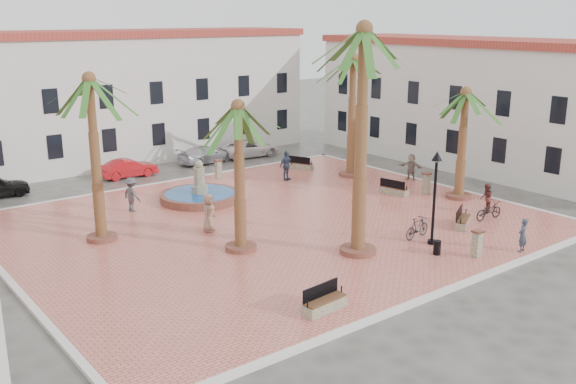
% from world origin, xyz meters
% --- Properties ---
extents(ground, '(120.00, 120.00, 0.00)m').
position_xyz_m(ground, '(0.00, 0.00, 0.00)').
color(ground, '#56544F').
rests_on(ground, ground).
extents(plaza, '(26.00, 22.00, 0.15)m').
position_xyz_m(plaza, '(0.00, 0.00, 0.07)').
color(plaza, '#DB6F5F').
rests_on(plaza, ground).
extents(kerb_n, '(26.30, 0.30, 0.16)m').
position_xyz_m(kerb_n, '(0.00, 11.00, 0.08)').
color(kerb_n, silver).
rests_on(kerb_n, ground).
extents(kerb_s, '(26.30, 0.30, 0.16)m').
position_xyz_m(kerb_s, '(0.00, -11.00, 0.08)').
color(kerb_s, silver).
rests_on(kerb_s, ground).
extents(kerb_e, '(0.30, 22.30, 0.16)m').
position_xyz_m(kerb_e, '(13.00, 0.00, 0.08)').
color(kerb_e, silver).
rests_on(kerb_e, ground).
extents(kerb_w, '(0.30, 22.30, 0.16)m').
position_xyz_m(kerb_w, '(-13.00, 0.00, 0.08)').
color(kerb_w, silver).
rests_on(kerb_w, ground).
extents(building_north, '(30.40, 7.40, 9.50)m').
position_xyz_m(building_north, '(-0.00, 19.99, 4.77)').
color(building_north, silver).
rests_on(building_north, ground).
extents(building_east, '(7.40, 26.40, 9.00)m').
position_xyz_m(building_east, '(19.99, 2.00, 4.52)').
color(building_east, silver).
rests_on(building_east, ground).
extents(fountain, '(4.62, 4.62, 2.39)m').
position_xyz_m(fountain, '(-0.95, 5.85, 0.47)').
color(fountain, brown).
rests_on(fountain, plaza).
extents(palm_nw, '(4.64, 4.64, 7.98)m').
position_xyz_m(palm_nw, '(-8.11, 2.84, 7.00)').
color(palm_nw, brown).
rests_on(palm_nw, plaza).
extents(palm_sw, '(4.69, 4.69, 6.92)m').
position_xyz_m(palm_sw, '(-3.57, -2.37, 5.98)').
color(palm_sw, brown).
rests_on(palm_sw, plaza).
extents(palm_s, '(5.34, 5.34, 10.22)m').
position_xyz_m(palm_s, '(0.39, -5.96, 9.02)').
color(palm_s, brown).
rests_on(palm_s, plaza).
extents(palm_e, '(4.85, 4.85, 6.52)m').
position_xyz_m(palm_e, '(11.39, -3.01, 5.57)').
color(palm_e, brown).
rests_on(palm_e, plaza).
extents(palm_ne, '(4.87, 4.87, 8.10)m').
position_xyz_m(palm_ne, '(10.01, 4.83, 7.07)').
color(palm_ne, brown).
rests_on(palm_ne, plaza).
extents(bench_s, '(1.92, 0.75, 0.99)m').
position_xyz_m(bench_s, '(-4.69, -9.53, 0.43)').
color(bench_s, gray).
rests_on(bench_s, plaza).
extents(bench_se, '(1.83, 1.34, 0.95)m').
position_xyz_m(bench_se, '(7.22, -6.50, 0.42)').
color(bench_se, gray).
rests_on(bench_se, plaza).
extents(bench_e, '(0.90, 1.87, 0.95)m').
position_xyz_m(bench_e, '(8.90, -0.18, 0.42)').
color(bench_e, gray).
rests_on(bench_e, plaza).
extents(bench_ne, '(1.24, 1.83, 0.93)m').
position_xyz_m(bench_ne, '(8.58, 8.40, 0.41)').
color(bench_ne, gray).
rests_on(bench_ne, plaza).
extents(lamppost_s, '(0.48, 0.48, 4.45)m').
position_xyz_m(lamppost_s, '(3.97, -7.23, 3.17)').
color(lamppost_s, black).
rests_on(lamppost_s, plaza).
extents(lamppost_e, '(0.44, 0.44, 4.03)m').
position_xyz_m(lamppost_e, '(9.09, 2.82, 2.88)').
color(lamppost_e, black).
rests_on(lamppost_e, plaza).
extents(bollard_se, '(0.45, 0.45, 1.24)m').
position_xyz_m(bollard_se, '(4.21, -9.56, 0.79)').
color(bollard_se, gray).
rests_on(bollard_se, plaza).
extents(bollard_n, '(0.47, 0.47, 1.25)m').
position_xyz_m(bollard_n, '(2.67, 9.66, 0.80)').
color(bollard_n, gray).
rests_on(bollard_n, plaza).
extents(bollard_e, '(0.51, 0.51, 1.30)m').
position_xyz_m(bollard_e, '(10.53, -1.25, 0.82)').
color(bollard_e, gray).
rests_on(bollard_e, plaza).
extents(litter_bin, '(0.34, 0.34, 0.65)m').
position_xyz_m(litter_bin, '(3.05, -8.30, 0.48)').
color(litter_bin, black).
rests_on(litter_bin, plaza).
extents(cyclist_a, '(0.64, 0.49, 1.57)m').
position_xyz_m(cyclist_a, '(6.41, -10.40, 0.93)').
color(cyclist_a, '#2D3444').
rests_on(cyclist_a, plaza).
extents(bicycle_a, '(1.88, 0.79, 0.96)m').
position_xyz_m(bicycle_a, '(9.25, -6.60, 0.63)').
color(bicycle_a, black).
rests_on(bicycle_a, plaza).
extents(cyclist_b, '(1.00, 0.99, 1.63)m').
position_xyz_m(cyclist_b, '(10.13, -5.78, 0.96)').
color(cyclist_b, '#582926').
rests_on(cyclist_b, plaza).
extents(bicycle_b, '(1.80, 0.68, 1.06)m').
position_xyz_m(bicycle_b, '(4.02, -6.28, 0.68)').
color(bicycle_b, black).
rests_on(bicycle_b, plaza).
extents(pedestrian_fountain_a, '(1.12, 1.07, 1.93)m').
position_xyz_m(pedestrian_fountain_a, '(-3.39, 0.75, 1.11)').
color(pedestrian_fountain_a, '#94725C').
rests_on(pedestrian_fountain_a, plaza).
extents(pedestrian_fountain_b, '(1.20, 0.65, 1.94)m').
position_xyz_m(pedestrian_fountain_b, '(5.93, 6.56, 1.12)').
color(pedestrian_fountain_b, '#33435C').
rests_on(pedestrian_fountain_b, plaza).
extents(pedestrian_north, '(0.99, 1.36, 1.89)m').
position_xyz_m(pedestrian_north, '(-4.95, 6.27, 1.10)').
color(pedestrian_north, '#48484C').
rests_on(pedestrian_north, plaza).
extents(pedestrian_east, '(1.02, 1.68, 1.72)m').
position_xyz_m(pedestrian_east, '(12.40, 1.62, 1.01)').
color(pedestrian_east, gray).
rests_on(pedestrian_east, plaza).
extents(car_red, '(3.85, 1.52, 1.25)m').
position_xyz_m(car_red, '(-1.64, 14.08, 0.62)').
color(car_red, red).
rests_on(car_red, ground).
extents(car_silver, '(4.54, 2.25, 1.27)m').
position_xyz_m(car_silver, '(4.71, 14.71, 0.63)').
color(car_silver, silver).
rests_on(car_silver, ground).
extents(car_white, '(4.86, 2.69, 1.29)m').
position_xyz_m(car_white, '(8.53, 14.55, 0.64)').
color(car_white, silver).
rests_on(car_white, ground).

